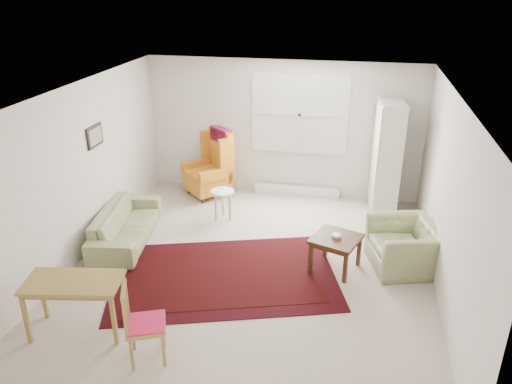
% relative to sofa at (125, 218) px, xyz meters
% --- Properties ---
extents(room, '(5.04, 5.54, 2.51)m').
position_rel_sofa_xyz_m(room, '(2.12, -0.20, 0.89)').
color(room, '#B9AA9E').
rests_on(room, ground).
extents(rug, '(3.50, 2.79, 0.03)m').
position_rel_sofa_xyz_m(rug, '(1.77, -0.71, -0.35)').
color(rug, black).
rests_on(rug, ground).
extents(sofa, '(0.98, 1.91, 0.74)m').
position_rel_sofa_xyz_m(sofa, '(0.00, 0.00, 0.00)').
color(sofa, '#848D5E').
rests_on(sofa, ground).
extents(armchair, '(1.11, 1.20, 0.78)m').
position_rel_sofa_xyz_m(armchair, '(4.20, 0.07, 0.02)').
color(armchair, '#848D5E').
rests_on(armchair, ground).
extents(wingback_chair, '(1.05, 1.06, 1.26)m').
position_rel_sofa_xyz_m(wingback_chair, '(0.75, 1.94, 0.26)').
color(wingback_chair, orange).
rests_on(wingback_chair, ground).
extents(coffee_table, '(0.79, 0.79, 0.50)m').
position_rel_sofa_xyz_m(coffee_table, '(3.26, -0.19, -0.12)').
color(coffee_table, '#422514').
rests_on(coffee_table, ground).
extents(stool, '(0.48, 0.48, 0.52)m').
position_rel_sofa_xyz_m(stool, '(1.29, 1.02, -0.11)').
color(stool, white).
rests_on(stool, ground).
extents(cabinet, '(0.49, 0.82, 1.95)m').
position_rel_sofa_xyz_m(cabinet, '(3.96, 1.94, 0.61)').
color(cabinet, silver).
rests_on(cabinet, ground).
extents(desk, '(1.16, 0.72, 0.68)m').
position_rel_sofa_xyz_m(desk, '(0.41, -2.15, -0.03)').
color(desk, olive).
rests_on(desk, ground).
extents(desk_chair, '(0.53, 0.53, 0.93)m').
position_rel_sofa_xyz_m(desk_chair, '(1.38, -2.42, 0.10)').
color(desk_chair, olive).
rests_on(desk_chair, ground).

